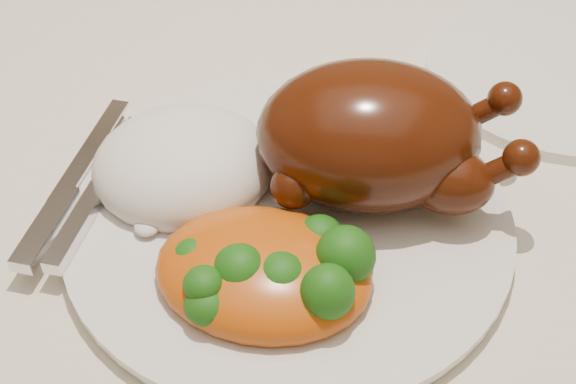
% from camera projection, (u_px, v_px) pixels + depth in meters
% --- Properties ---
extents(dining_table, '(1.60, 0.90, 0.76)m').
position_uv_depth(dining_table, '(302.00, 194.00, 0.69)').
color(dining_table, brown).
rests_on(dining_table, floor).
extents(tablecloth, '(1.73, 1.03, 0.18)m').
position_uv_depth(tablecloth, '(303.00, 127.00, 0.64)').
color(tablecloth, beige).
rests_on(tablecloth, dining_table).
extents(dinner_plate, '(0.30, 0.30, 0.01)m').
position_uv_depth(dinner_plate, '(288.00, 221.00, 0.51)').
color(dinner_plate, silver).
rests_on(dinner_plate, tablecloth).
extents(side_plate, '(0.25, 0.25, 0.01)m').
position_uv_depth(side_plate, '(560.00, 74.00, 0.63)').
color(side_plate, silver).
rests_on(side_plate, tablecloth).
extents(roast_chicken, '(0.18, 0.13, 0.09)m').
position_uv_depth(roast_chicken, '(375.00, 135.00, 0.50)').
color(roast_chicken, '#411706').
rests_on(roast_chicken, dinner_plate).
extents(rice_mound, '(0.15, 0.14, 0.06)m').
position_uv_depth(rice_mound, '(184.00, 166.00, 0.52)').
color(rice_mound, silver).
rests_on(rice_mound, dinner_plate).
extents(mac_and_cheese, '(0.13, 0.10, 0.05)m').
position_uv_depth(mac_and_cheese, '(272.00, 271.00, 0.46)').
color(mac_and_cheese, '#CE550D').
rests_on(mac_and_cheese, dinner_plate).
extents(cutlery, '(0.04, 0.17, 0.01)m').
position_uv_depth(cutlery, '(75.00, 201.00, 0.51)').
color(cutlery, silver).
rests_on(cutlery, dinner_plate).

